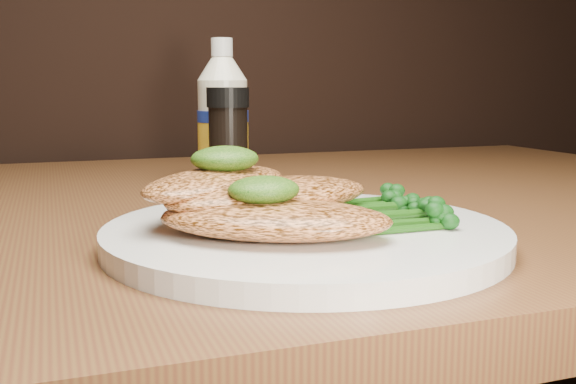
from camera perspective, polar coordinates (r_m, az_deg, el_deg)
name	(u,v)px	position (r m, az deg, el deg)	size (l,w,h in m)	color
plate	(305,235)	(0.49, 1.49, -3.68)	(0.30, 0.30, 0.02)	white
chicken_front	(275,219)	(0.45, -1.16, -2.34)	(0.16, 0.08, 0.03)	#E18247
chicken_mid	(270,195)	(0.49, -1.53, -0.29)	(0.16, 0.08, 0.03)	#E18247
chicken_back	(217,184)	(0.50, -6.09, 0.72)	(0.15, 0.07, 0.02)	#E18247
pesto_front	(264,190)	(0.45, -2.09, 0.19)	(0.05, 0.05, 0.02)	#0F3708
pesto_back	(225,159)	(0.50, -5.44, 2.84)	(0.05, 0.05, 0.02)	#0F3708
broccolini_bundle	(363,209)	(0.50, 6.43, -1.41)	(0.14, 0.11, 0.02)	#1A4A10
mayo_bottle	(223,112)	(0.80, -5.60, 6.86)	(0.06, 0.06, 0.17)	beige
pepper_grinder	(228,139)	(0.74, -5.12, 4.50)	(0.05, 0.05, 0.11)	black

